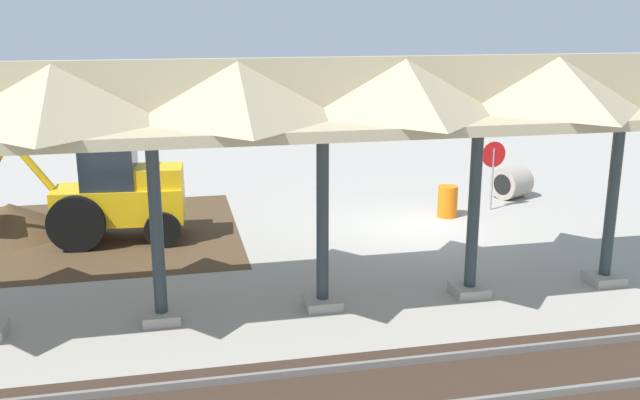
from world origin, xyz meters
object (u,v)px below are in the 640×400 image
Objects in this scene: stop_sign at (493,161)px; backhoe at (113,193)px; concrete_pipe at (512,183)px; traffic_barrel at (448,201)px.

stop_sign is 0.38× the size of backhoe.
concrete_pipe is 3.20m from traffic_barrel.
stop_sign is 1.89m from traffic_barrel.
backhoe is 9.20m from traffic_barrel.
concrete_pipe is at bearing -171.05° from backhoe.
stop_sign is 10.73m from backhoe.
stop_sign reaches higher than traffic_barrel.
backhoe is at bearing 3.86° from stop_sign.
traffic_barrel is (2.79, 1.58, -0.05)m from concrete_pipe.
concrete_pipe is at bearing -136.95° from stop_sign.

